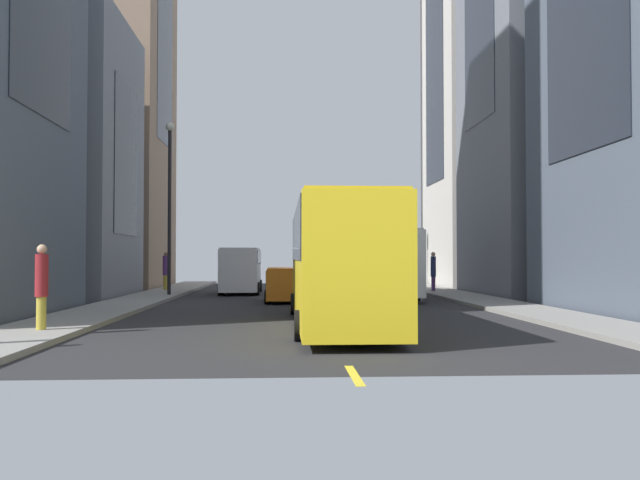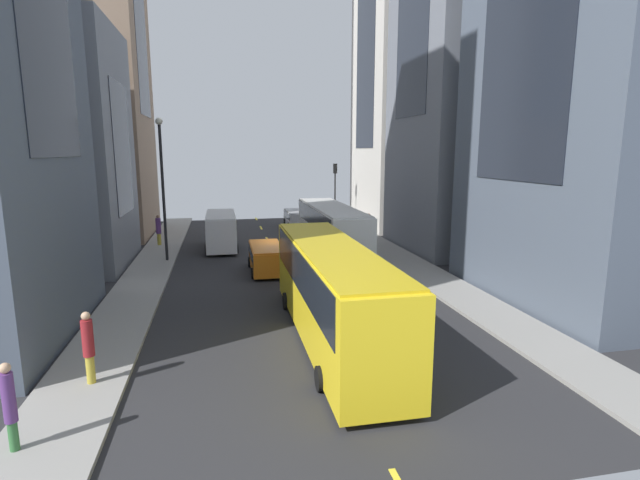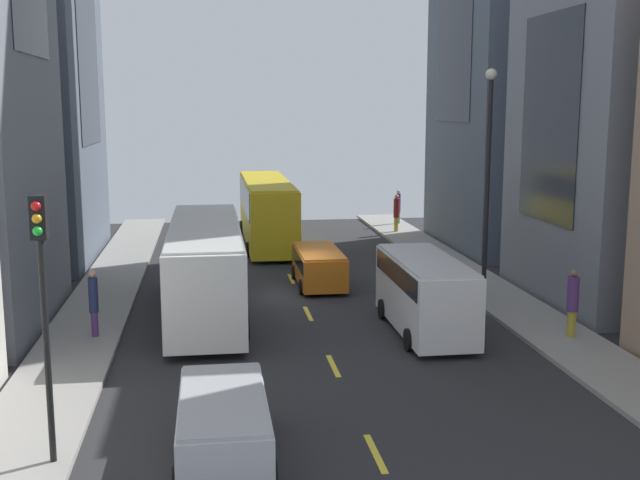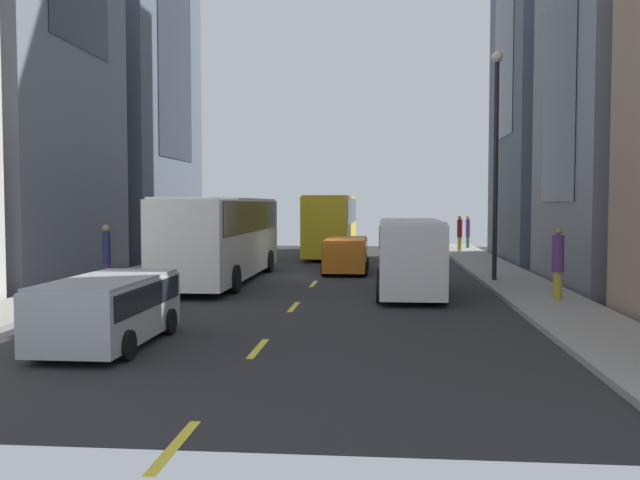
% 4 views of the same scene
% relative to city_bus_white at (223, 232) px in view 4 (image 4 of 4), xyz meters
% --- Properties ---
extents(ground_plane, '(42.28, 42.28, 0.00)m').
position_rel_city_bus_white_xyz_m(ground_plane, '(3.74, 2.28, -2.01)').
color(ground_plane, '#28282B').
extents(sidewalk_west, '(2.58, 44.00, 0.15)m').
position_rel_city_bus_white_xyz_m(sidewalk_west, '(-4.11, 2.28, -1.93)').
color(sidewalk_west, gray).
rests_on(sidewalk_west, ground).
extents(sidewalk_east, '(2.58, 44.00, 0.15)m').
position_rel_city_bus_white_xyz_m(sidewalk_east, '(11.59, 2.28, -1.93)').
color(sidewalk_east, gray).
rests_on(sidewalk_east, ground).
extents(lane_stripe_0, '(0.16, 2.00, 0.01)m').
position_rel_city_bus_white_xyz_m(lane_stripe_0, '(3.74, -18.72, -2.00)').
color(lane_stripe_0, yellow).
rests_on(lane_stripe_0, ground).
extents(lane_stripe_1, '(0.16, 2.00, 0.01)m').
position_rel_city_bus_white_xyz_m(lane_stripe_1, '(3.74, -12.72, -2.00)').
color(lane_stripe_1, yellow).
rests_on(lane_stripe_1, ground).
extents(lane_stripe_2, '(0.16, 2.00, 0.01)m').
position_rel_city_bus_white_xyz_m(lane_stripe_2, '(3.74, -6.72, -2.00)').
color(lane_stripe_2, yellow).
rests_on(lane_stripe_2, ground).
extents(lane_stripe_3, '(0.16, 2.00, 0.01)m').
position_rel_city_bus_white_xyz_m(lane_stripe_3, '(3.74, -0.72, -2.00)').
color(lane_stripe_3, yellow).
rests_on(lane_stripe_3, ground).
extents(lane_stripe_4, '(0.16, 2.00, 0.01)m').
position_rel_city_bus_white_xyz_m(lane_stripe_4, '(3.74, 5.28, -2.00)').
color(lane_stripe_4, yellow).
rests_on(lane_stripe_4, ground).
extents(lane_stripe_5, '(0.16, 2.00, 0.01)m').
position_rel_city_bus_white_xyz_m(lane_stripe_5, '(3.74, 11.28, -2.00)').
color(lane_stripe_5, yellow).
rests_on(lane_stripe_5, ground).
extents(lane_stripe_6, '(0.16, 2.00, 0.01)m').
position_rel_city_bus_white_xyz_m(lane_stripe_6, '(3.74, 17.28, -2.00)').
color(lane_stripe_6, yellow).
rests_on(lane_stripe_6, ground).
extents(lane_stripe_7, '(0.16, 2.00, 0.01)m').
position_rel_city_bus_white_xyz_m(lane_stripe_7, '(3.74, 23.28, -2.00)').
color(lane_stripe_7, yellow).
rests_on(lane_stripe_7, ground).
extents(building_west_2, '(9.30, 11.48, 25.50)m').
position_rel_city_bus_white_xyz_m(building_west_2, '(-10.20, 12.05, 10.74)').
color(building_west_2, '#4C5666').
rests_on(building_west_2, ground).
extents(city_bus_white, '(2.80, 11.91, 3.35)m').
position_rel_city_bus_white_xyz_m(city_bus_white, '(0.00, 0.00, 0.00)').
color(city_bus_white, silver).
rests_on(city_bus_white, ground).
extents(streetcar_yellow, '(2.70, 12.35, 3.59)m').
position_rel_city_bus_white_xyz_m(streetcar_yellow, '(3.35, 14.61, 0.12)').
color(streetcar_yellow, yellow).
rests_on(streetcar_yellow, ground).
extents(delivery_van_white, '(2.25, 6.18, 2.58)m').
position_rel_city_bus_white_xyz_m(delivery_van_white, '(7.36, -3.68, -0.49)').
color(delivery_van_white, white).
rests_on(delivery_van_white, ground).
extents(car_orange_0, '(2.01, 4.55, 1.57)m').
position_rel_city_bus_white_xyz_m(car_orange_0, '(4.78, 3.79, -1.08)').
color(car_orange_0, orange).
rests_on(car_orange_0, ground).
extents(car_silver_1, '(2.07, 4.45, 1.51)m').
position_rel_city_bus_white_xyz_m(car_silver_1, '(0.39, -12.68, -1.12)').
color(car_silver_1, '#B7BABF').
rests_on(car_silver_1, ground).
extents(pedestrian_waiting_curb, '(0.30, 0.30, 2.23)m').
position_rel_city_bus_white_xyz_m(pedestrian_waiting_curb, '(-3.63, -3.07, -0.65)').
color(pedestrian_waiting_curb, '#593372').
rests_on(pedestrian_waiting_curb, ground).
extents(pedestrian_walking_far, '(0.38, 0.38, 2.23)m').
position_rel_city_bus_white_xyz_m(pedestrian_walking_far, '(11.89, -5.29, -0.68)').
color(pedestrian_walking_far, gold).
rests_on(pedestrian_walking_far, ground).
extents(pedestrian_crossing_mid, '(0.29, 0.29, 2.18)m').
position_rel_city_bus_white_xyz_m(pedestrian_crossing_mid, '(12.22, 20.04, -0.68)').
color(pedestrian_crossing_mid, '#336B38').
rests_on(pedestrian_crossing_mid, ground).
extents(pedestrian_crossing_near, '(0.34, 0.34, 2.24)m').
position_rel_city_bus_white_xyz_m(pedestrian_crossing_near, '(11.31, 16.84, -0.65)').
color(pedestrian_crossing_near, gold).
rests_on(pedestrian_crossing_near, ground).
extents(streetlamp_near, '(0.44, 0.44, 8.87)m').
position_rel_city_bus_white_xyz_m(streetlamp_near, '(10.80, 0.06, 3.42)').
color(streetlamp_near, black).
rests_on(streetlamp_near, ground).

